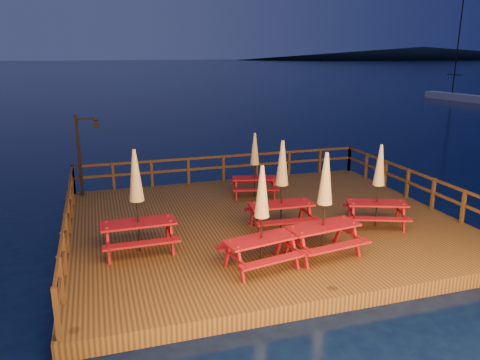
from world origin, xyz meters
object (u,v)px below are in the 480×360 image
(lamp_post, at_px, (83,148))
(picnic_table_2, at_px, (324,203))
(sailboat, at_px, (455,97))
(picnic_table_0, at_px, (282,184))
(picnic_table_1, at_px, (137,200))

(lamp_post, distance_m, picnic_table_2, 9.55)
(picnic_table_2, bearing_deg, lamp_post, 120.37)
(lamp_post, bearing_deg, sailboat, 33.63)
(picnic_table_0, distance_m, picnic_table_2, 2.07)
(lamp_post, height_order, picnic_table_1, lamp_post)
(picnic_table_1, bearing_deg, lamp_post, 102.68)
(picnic_table_1, relative_size, picnic_table_2, 1.01)
(sailboat, xyz_separation_m, picnic_table_1, (-38.86, -32.55, 1.48))
(sailboat, relative_size, picnic_table_1, 4.05)
(picnic_table_0, bearing_deg, lamp_post, 139.11)
(lamp_post, distance_m, picnic_table_1, 5.95)
(sailboat, height_order, picnic_table_2, sailboat)
(lamp_post, bearing_deg, picnic_table_1, -76.50)
(picnic_table_1, bearing_deg, picnic_table_2, -20.58)
(lamp_post, relative_size, picnic_table_0, 1.10)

